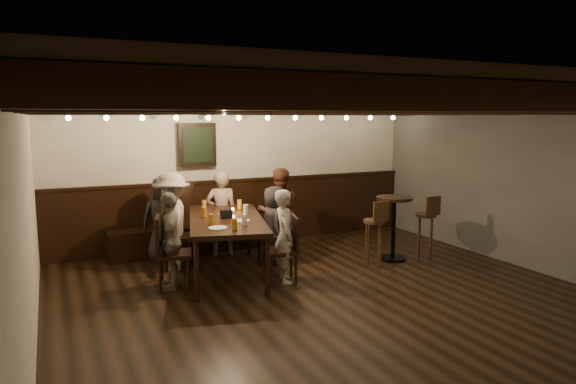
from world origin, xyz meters
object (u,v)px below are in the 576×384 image
chair_left_near (175,248)px  person_bench_left (163,219)px  bar_stool_right (425,235)px  person_right_far (285,236)px  person_bench_centre (222,213)px  person_right_near (274,225)px  person_bench_right (279,212)px  dining_table (226,222)px  bar_stool_left (374,242)px  person_left_far (170,241)px  person_left_near (172,221)px  chair_left_far (173,266)px  chair_right_near (272,246)px  high_top_table (394,219)px  chair_right_far (283,262)px

chair_left_near → person_bench_left: (-0.06, 0.48, 0.35)m
bar_stool_right → person_right_far: bearing=179.0°
person_bench_centre → person_right_near: (0.58, -0.77, -0.09)m
person_bench_right → dining_table: bearing=45.0°
bar_stool_right → bar_stool_left: bearing=179.3°
person_bench_left → person_left_far: 1.36m
person_bench_right → person_left_near: person_left_near is taller
chair_left_far → person_left_far: person_left_far is taller
person_left_near → person_bench_left: bearing=-161.6°
chair_left_near → chair_right_near: 1.44m
chair_left_far → person_right_near: 1.75m
chair_left_far → high_top_table: (3.40, -0.10, 0.36)m
chair_left_far → person_bench_right: bearing=129.8°
chair_left_far → person_right_near: person_right_near is taller
chair_left_far → person_right_far: (1.42, -0.36, 0.34)m
person_bench_centre → person_left_far: bearing=63.4°
person_bench_left → high_top_table: person_bench_left is taller
person_bench_centre → person_left_near: person_left_near is taller
person_bench_right → high_top_table: person_bench_right is taller
chair_right_far → person_left_near: (-1.20, 1.24, 0.44)m
person_left_far → person_right_near: 1.75m
dining_table → person_right_near: person_right_near is taller
chair_left_near → person_bench_left: bearing=-158.3°
chair_right_near → person_right_far: 0.97m
chair_left_near → high_top_table: 3.34m
person_bench_left → person_bench_right: size_ratio=0.93×
high_top_table → person_right_far: bearing=-172.4°
person_left_near → chair_left_far: bearing=1.9°
chair_right_near → person_right_near: (0.03, -0.01, 0.32)m
person_left_far → person_right_near: (1.68, 0.50, -0.04)m
chair_left_far → chair_right_near: chair_left_far is taller
person_bench_left → chair_right_near: bearing=164.5°
person_left_near → person_left_far: (-0.22, -0.87, -0.08)m
person_left_near → bar_stool_right: size_ratio=1.42×
chair_left_far → bar_stool_right: (3.90, -0.26, 0.08)m
person_left_far → person_right_far: bearing=90.0°
chair_right_near → bar_stool_left: 1.52m
person_right_near → bar_stool_right: (2.25, -0.76, -0.22)m
dining_table → person_bench_centre: person_bench_centre is taller
chair_right_near → person_right_far: bearing=-178.0°
person_bench_right → high_top_table: bearing=160.4°
dining_table → person_left_near: person_left_near is taller
person_bench_left → bar_stool_right: bearing=171.1°
chair_right_far → bar_stool_left: (1.50, 0.05, 0.10)m
bar_stool_left → bar_stool_right: same height
person_bench_centre → bar_stool_right: bearing=165.9°
chair_left_near → person_left_near: person_left_near is taller
chair_left_far → person_left_near: size_ratio=0.67×
chair_left_far → bar_stool_left: bearing=98.3°
person_bench_left → bar_stool_right: 4.08m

